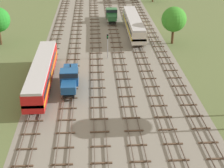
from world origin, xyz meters
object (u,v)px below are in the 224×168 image
at_px(diesel_railcar_centre_right_mid, 134,24).
at_px(diesel_railcar_far_left_near, 42,72).
at_px(shunter_loco_left_nearest, 70,78).
at_px(shunter_loco_centre_midfar, 111,14).
at_px(signal_post_nearest, 108,43).

bearing_deg(diesel_railcar_centre_right_mid, diesel_railcar_far_left_near, -124.20).
bearing_deg(diesel_railcar_far_left_near, shunter_loco_left_nearest, -12.93).
distance_m(shunter_loco_left_nearest, diesel_railcar_centre_right_mid, 28.91).
distance_m(shunter_loco_centre_midfar, signal_post_nearest, 24.75).
bearing_deg(signal_post_nearest, shunter_loco_centre_midfar, 85.08).
height_order(diesel_railcar_centre_right_mid, signal_post_nearest, signal_post_nearest).
bearing_deg(shunter_loco_centre_midfar, signal_post_nearest, -94.92).
height_order(diesel_railcar_far_left_near, signal_post_nearest, signal_post_nearest).
relative_size(diesel_railcar_far_left_near, shunter_loco_centre_midfar, 2.42).
relative_size(shunter_loco_centre_midfar, signal_post_nearest, 1.76).
xyz_separation_m(diesel_railcar_far_left_near, shunter_loco_centre_midfar, (12.73, 36.07, -0.59)).
distance_m(diesel_railcar_centre_right_mid, signal_post_nearest, 14.97).
bearing_deg(shunter_loco_left_nearest, shunter_loco_centre_midfar, 77.09).
relative_size(diesel_railcar_far_left_near, diesel_railcar_centre_right_mid, 1.00).
bearing_deg(diesel_railcar_centre_right_mid, shunter_loco_left_nearest, -116.13).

